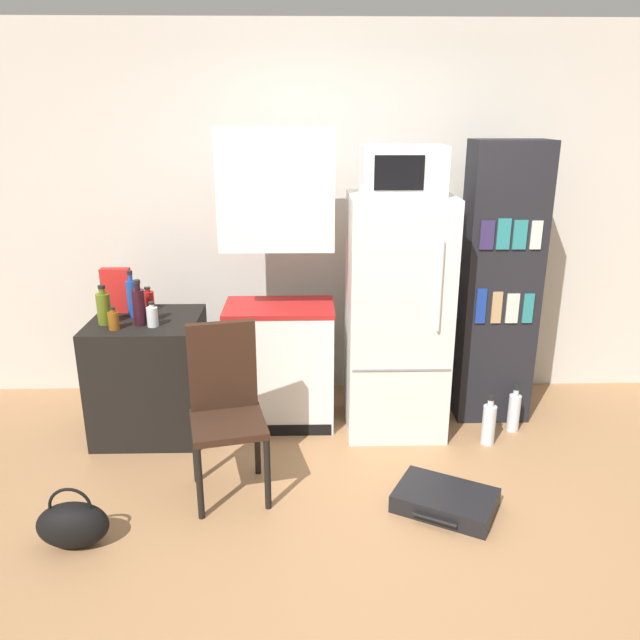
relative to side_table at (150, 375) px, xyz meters
name	(u,v)px	position (x,y,z in m)	size (l,w,h in m)	color
ground_plane	(373,546)	(1.38, -1.27, -0.40)	(24.00, 24.00, 0.00)	#A3754C
wall_back	(377,217)	(1.58, 0.73, 0.94)	(6.40, 0.10, 2.68)	beige
side_table	(150,375)	(0.00, 0.00, 0.00)	(0.70, 0.67, 0.80)	black
kitchen_hutch	(279,294)	(0.87, 0.11, 0.54)	(0.73, 0.46, 2.00)	white
refrigerator	(396,316)	(1.65, 0.03, 0.40)	(0.65, 0.63, 1.59)	silver
microwave	(402,170)	(1.65, 0.03, 1.34)	(0.51, 0.37, 0.30)	silver
bookshelf	(499,286)	(2.37, 0.18, 0.56)	(0.50, 0.32, 1.92)	black
bottle_blue_soda	(132,297)	(-0.09, 0.07, 0.53)	(0.07, 0.07, 0.31)	#1E47A3
bottle_wine_dark	(139,306)	(0.00, -0.11, 0.52)	(0.08, 0.08, 0.29)	black
bottle_olive_oil	(104,308)	(-0.22, -0.09, 0.51)	(0.09, 0.09, 0.25)	#566619
bottle_clear_short	(152,316)	(0.09, -0.15, 0.47)	(0.07, 0.07, 0.16)	silver
bottle_amber_beer	(114,320)	(-0.14, -0.20, 0.46)	(0.07, 0.07, 0.14)	brown
bottle_ketchup_red	(148,299)	(-0.03, 0.25, 0.46)	(0.08, 0.08, 0.14)	#AD1914
cereal_box	(117,290)	(-0.21, 0.16, 0.55)	(0.19, 0.07, 0.30)	red
chair	(225,397)	(0.60, -0.70, 0.17)	(0.48, 0.48, 0.98)	black
suitcase_large_flat	(445,500)	(1.81, -0.96, -0.35)	(0.63, 0.56, 0.10)	black
handbag	(73,524)	(-0.12, -1.22, -0.28)	(0.36, 0.20, 0.33)	black
water_bottle_front	(489,423)	(2.24, -0.25, -0.25)	(0.09, 0.09, 0.34)	silver
water_bottle_middle	(514,412)	(2.47, -0.08, -0.26)	(0.08, 0.08, 0.33)	silver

